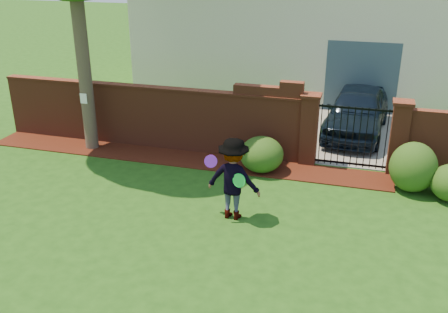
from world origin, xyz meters
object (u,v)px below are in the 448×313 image
(car, at_px, (356,113))
(frisbee_green, at_px, (239,180))
(man, at_px, (233,180))
(frisbee_purple, at_px, (211,161))

(car, height_order, frisbee_green, car)
(man, bearing_deg, frisbee_green, 137.96)
(car, xyz_separation_m, frisbee_green, (-2.02, -6.02, 0.27))
(car, height_order, frisbee_purple, frisbee_purple)
(frisbee_green, bearing_deg, man, 132.48)
(frisbee_purple, distance_m, frisbee_green, 0.68)
(frisbee_purple, bearing_deg, man, 25.69)
(car, bearing_deg, frisbee_purple, -108.83)
(man, bearing_deg, frisbee_purple, 31.17)
(man, height_order, frisbee_green, man)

